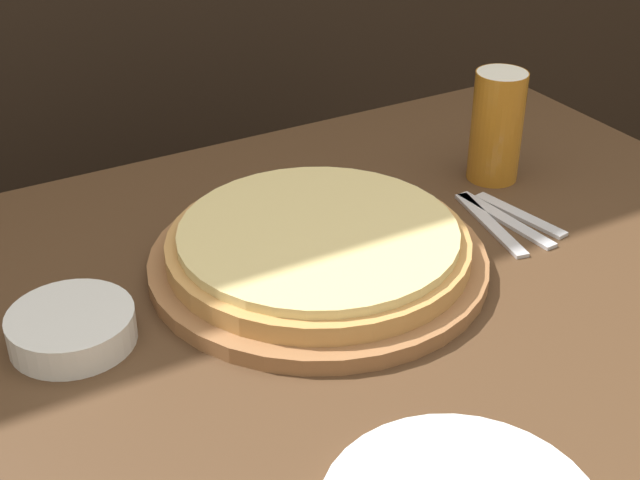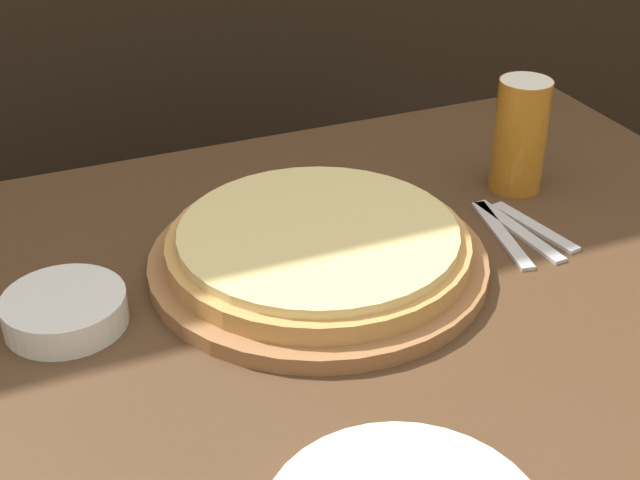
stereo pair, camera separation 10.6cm
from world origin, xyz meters
name	(u,v)px [view 1 (the left image)]	position (x,y,z in m)	size (l,w,h in m)	color
pizza_on_board	(320,250)	(0.00, 0.10, 0.78)	(0.41, 0.41, 0.06)	#99663D
beer_glass	(497,122)	(0.34, 0.19, 0.84)	(0.07, 0.07, 0.16)	#B7701E
side_bowl	(72,327)	(-0.30, 0.11, 0.77)	(0.14, 0.14, 0.04)	white
fork	(490,224)	(0.25, 0.08, 0.76)	(0.05, 0.17, 0.00)	silver
dinner_knife	(505,219)	(0.27, 0.08, 0.76)	(0.03, 0.17, 0.00)	silver
spoon	(520,215)	(0.30, 0.08, 0.76)	(0.04, 0.15, 0.00)	silver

